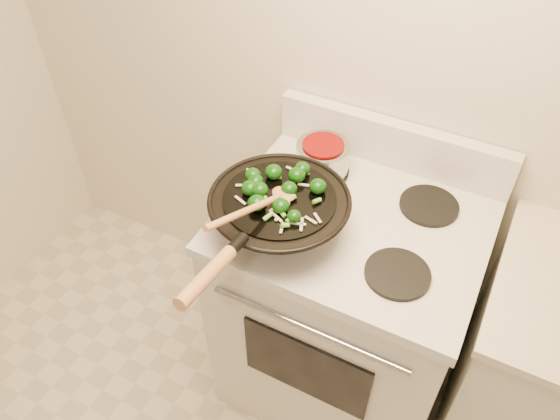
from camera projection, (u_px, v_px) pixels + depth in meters
The scene contains 5 objects.
stove at pixel (344, 307), 1.95m from camera, with size 0.78×0.67×1.08m.
wok at pixel (279, 213), 1.54m from camera, with size 0.40×0.67×0.21m.
stirfry at pixel (277, 187), 1.51m from camera, with size 0.28×0.27×0.04m.
wooden_spoon at pixel (263, 203), 1.44m from camera, with size 0.11×0.32×0.11m.
saucepan at pixel (322, 157), 1.74m from camera, with size 0.17×0.28×0.10m.
Camera 1 is at (0.16, 0.04, 2.08)m, focal length 35.00 mm.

